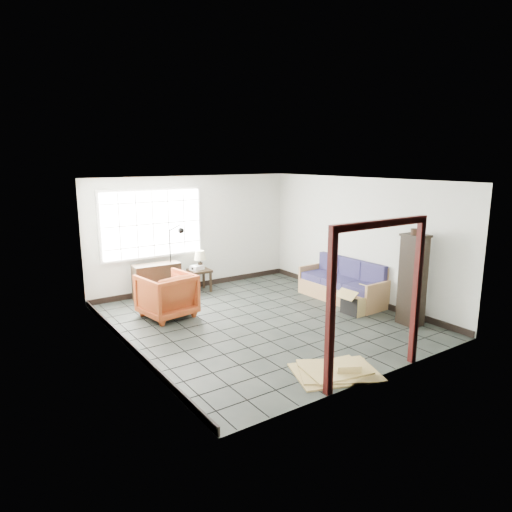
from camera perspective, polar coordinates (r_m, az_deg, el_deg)
ground at (r=8.63m, az=0.72°, el=-8.09°), size 5.50×5.50×0.00m
room_shell at (r=8.23m, az=0.64°, el=3.01°), size 5.02×5.52×2.61m
window_panel at (r=10.12m, az=-12.83°, el=3.97°), size 2.32×0.08×1.52m
doorway_trim at (r=6.30m, az=15.02°, el=-3.02°), size 1.80×0.08×2.20m
futon_sofa at (r=9.96m, az=10.99°, el=-3.62°), size 0.81×2.01×0.88m
armchair at (r=8.87m, az=-11.12°, el=-4.56°), size 1.03×0.98×0.94m
side_table at (r=10.46m, az=-7.06°, el=-2.16°), size 0.48×0.48×0.51m
table_lamp at (r=10.43m, az=-7.00°, el=-0.03°), size 0.36×0.36×0.42m
projector at (r=10.42m, az=-7.40°, el=-1.44°), size 0.33×0.29×0.10m
floor_lamp at (r=10.05m, az=-9.96°, el=-0.30°), size 0.42×0.34×1.60m
console_shelf at (r=10.05m, az=-12.27°, el=-3.12°), size 1.01×0.43×0.77m
tall_shelf at (r=8.69m, az=18.99°, el=-2.76°), size 0.37×0.47×1.67m
pot at (r=8.44m, az=19.25°, el=2.87°), size 0.19×0.19×0.11m
open_box at (r=9.24m, az=12.65°, el=-5.81°), size 0.91×0.47×0.51m
cardboard_pile at (r=6.74m, az=10.11°, el=-13.91°), size 1.39×1.19×0.17m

